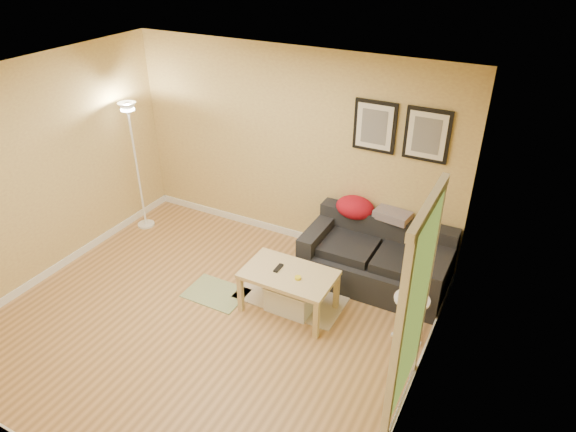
# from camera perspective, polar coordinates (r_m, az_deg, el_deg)

# --- Properties ---
(floor) EXTENTS (4.50, 4.50, 0.00)m
(floor) POSITION_cam_1_polar(r_m,az_deg,el_deg) (5.81, -8.90, -11.50)
(floor) COLOR tan
(floor) RESTS_ON ground
(ceiling) EXTENTS (4.50, 4.50, 0.00)m
(ceiling) POSITION_cam_1_polar(r_m,az_deg,el_deg) (4.55, -11.51, 13.92)
(ceiling) COLOR white
(ceiling) RESTS_ON wall_back
(wall_back) EXTENTS (4.50, 0.00, 4.50)m
(wall_back) POSITION_cam_1_polar(r_m,az_deg,el_deg) (6.57, 0.41, 7.45)
(wall_back) COLOR #DDC371
(wall_back) RESTS_ON ground
(wall_front) EXTENTS (4.50, 0.00, 4.50)m
(wall_front) POSITION_cam_1_polar(r_m,az_deg,el_deg) (4.00, -27.73, -13.25)
(wall_front) COLOR #DDC371
(wall_front) RESTS_ON ground
(wall_left) EXTENTS (0.00, 4.00, 4.00)m
(wall_left) POSITION_cam_1_polar(r_m,az_deg,el_deg) (6.57, -26.04, 4.27)
(wall_left) COLOR #DDC371
(wall_left) RESTS_ON ground
(wall_right) EXTENTS (0.00, 4.00, 4.00)m
(wall_right) POSITION_cam_1_polar(r_m,az_deg,el_deg) (4.26, 15.27, -7.45)
(wall_right) COLOR #DDC371
(wall_right) RESTS_ON ground
(baseboard_back) EXTENTS (4.50, 0.02, 0.10)m
(baseboard_back) POSITION_cam_1_polar(r_m,az_deg,el_deg) (7.13, 0.33, -1.89)
(baseboard_back) COLOR white
(baseboard_back) RESTS_ON ground
(baseboard_left) EXTENTS (0.02, 4.00, 0.10)m
(baseboard_left) POSITION_cam_1_polar(r_m,az_deg,el_deg) (7.13, -23.79, -4.80)
(baseboard_left) COLOR white
(baseboard_left) RESTS_ON ground
(baseboard_right) EXTENTS (0.02, 4.00, 0.10)m
(baseboard_right) POSITION_cam_1_polar(r_m,az_deg,el_deg) (5.10, 13.20, -18.69)
(baseboard_right) COLOR white
(baseboard_right) RESTS_ON ground
(sofa) EXTENTS (1.70, 0.90, 0.75)m
(sofa) POSITION_cam_1_polar(r_m,az_deg,el_deg) (6.17, 9.84, -4.43)
(sofa) COLOR black
(sofa) RESTS_ON ground
(red_throw) EXTENTS (0.48, 0.36, 0.28)m
(red_throw) POSITION_cam_1_polar(r_m,az_deg,el_deg) (6.33, 7.50, 0.95)
(red_throw) COLOR #AF1028
(red_throw) RESTS_ON sofa
(plaid_throw) EXTENTS (0.45, 0.32, 0.10)m
(plaid_throw) POSITION_cam_1_polar(r_m,az_deg,el_deg) (6.22, 11.62, 0.09)
(plaid_throw) COLOR #A57B60
(plaid_throw) RESTS_ON sofa
(framed_print_left) EXTENTS (0.50, 0.04, 0.60)m
(framed_print_left) POSITION_cam_1_polar(r_m,az_deg,el_deg) (5.98, 9.68, 9.86)
(framed_print_left) COLOR black
(framed_print_left) RESTS_ON wall_back
(framed_print_right) EXTENTS (0.50, 0.04, 0.60)m
(framed_print_right) POSITION_cam_1_polar(r_m,az_deg,el_deg) (5.84, 15.29, 8.72)
(framed_print_right) COLOR black
(framed_print_right) RESTS_ON wall_back
(area_rug) EXTENTS (1.25, 0.85, 0.01)m
(area_rug) POSITION_cam_1_polar(r_m,az_deg,el_deg) (6.12, 0.77, -8.53)
(area_rug) COLOR beige
(area_rug) RESTS_ON ground
(green_runner) EXTENTS (0.70, 0.50, 0.01)m
(green_runner) POSITION_cam_1_polar(r_m,az_deg,el_deg) (6.17, -8.07, -8.53)
(green_runner) COLOR #668C4C
(green_runner) RESTS_ON ground
(coffee_table) EXTENTS (1.13, 0.85, 0.50)m
(coffee_table) POSITION_cam_1_polar(r_m,az_deg,el_deg) (5.74, 0.08, -8.40)
(coffee_table) COLOR #CDB77D
(coffee_table) RESTS_ON ground
(remote_control) EXTENTS (0.05, 0.16, 0.02)m
(remote_control) POSITION_cam_1_polar(r_m,az_deg,el_deg) (5.64, -1.08, -5.84)
(remote_control) COLOR black
(remote_control) RESTS_ON coffee_table
(tape_roll) EXTENTS (0.07, 0.07, 0.03)m
(tape_roll) POSITION_cam_1_polar(r_m,az_deg,el_deg) (5.49, 1.12, -6.93)
(tape_roll) COLOR yellow
(tape_roll) RESTS_ON coffee_table
(storage_bin) EXTENTS (0.52, 0.38, 0.32)m
(storage_bin) POSITION_cam_1_polar(r_m,az_deg,el_deg) (5.80, 0.33, -9.03)
(storage_bin) COLOR white
(storage_bin) RESTS_ON ground
(side_table) EXTENTS (0.36, 0.36, 0.55)m
(side_table) POSITION_cam_1_polar(r_m,az_deg,el_deg) (5.48, 13.37, -11.22)
(side_table) COLOR white
(side_table) RESTS_ON ground
(book_stack) EXTENTS (0.21, 0.26, 0.07)m
(book_stack) POSITION_cam_1_polar(r_m,az_deg,el_deg) (5.29, 13.73, -8.64)
(book_stack) COLOR #33339A
(book_stack) RESTS_ON side_table
(floor_lamp) EXTENTS (0.24, 0.24, 1.83)m
(floor_lamp) POSITION_cam_1_polar(r_m,az_deg,el_deg) (7.30, -16.48, 4.86)
(floor_lamp) COLOR white
(floor_lamp) RESTS_ON ground
(doorway) EXTENTS (0.12, 1.01, 2.13)m
(doorway) POSITION_cam_1_polar(r_m,az_deg,el_deg) (4.32, 13.63, -11.29)
(doorway) COLOR white
(doorway) RESTS_ON ground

